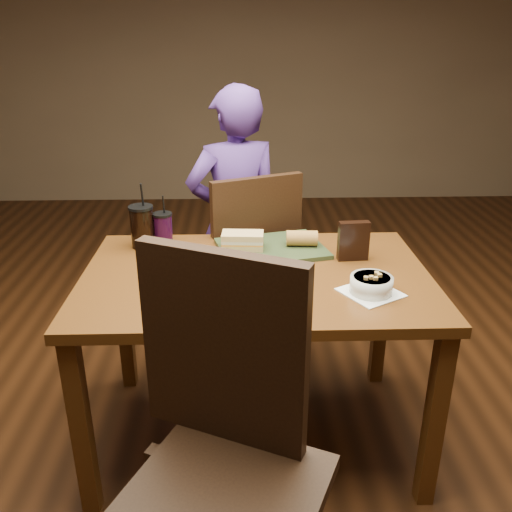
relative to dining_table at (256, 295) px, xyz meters
The scene contains 16 objects.
ground 0.66m from the dining_table, ahead, with size 6.00×6.00×0.00m, color #381C0B.
dining_table is the anchor object (origin of this frame).
chair_near 0.74m from the dining_table, 98.45° to the right, with size 0.63×0.65×1.09m.
chair_far 0.57m from the dining_table, 87.96° to the left, with size 0.57×0.58×1.00m.
diner 0.81m from the dining_table, 95.88° to the left, with size 0.50×0.33×1.37m, color #4C2B78.
tray_near 0.23m from the dining_table, 115.16° to the right, with size 0.42×0.32×0.02m, color #2B381E.
tray_far 0.26m from the dining_table, 72.30° to the left, with size 0.42×0.32×0.02m, color #2B381E.
salad_bowl 0.23m from the dining_table, 98.42° to the right, with size 0.22×0.22×0.07m.
soup_bowl 0.45m from the dining_table, 24.55° to the right, with size 0.24×0.24×0.07m.
sandwich_near 0.32m from the dining_table, 142.39° to the right, with size 0.14×0.11×0.06m.
sandwich_far 0.26m from the dining_table, 102.80° to the left, with size 0.17×0.10×0.07m.
baguette_near 0.32m from the dining_table, 78.39° to the right, with size 0.06×0.06×0.13m, color #AD7533.
baguette_far 0.34m from the dining_table, 49.74° to the left, with size 0.06×0.06×0.13m, color #AD7533.
cup_cola 0.57m from the dining_table, 148.29° to the left, with size 0.10×0.10×0.28m.
cup_berry 0.51m from the dining_table, 141.76° to the left, with size 0.08×0.08×0.22m.
chip_bag 0.44m from the dining_table, 17.28° to the left, with size 0.12×0.04×0.16m, color black.
Camera 1 is at (-0.06, -1.85, 1.59)m, focal length 38.00 mm.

